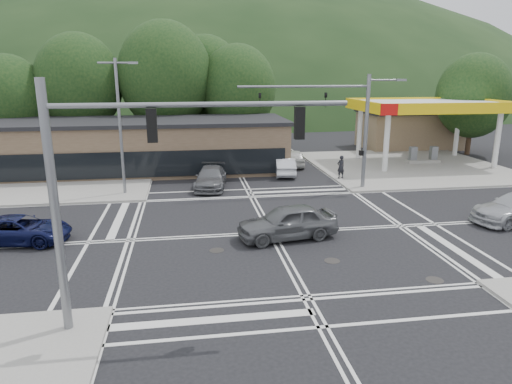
{
  "coord_description": "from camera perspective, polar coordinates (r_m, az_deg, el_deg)",
  "views": [
    {
      "loc": [
        -4.2,
        -22.09,
        8.15
      ],
      "look_at": [
        -0.34,
        3.15,
        1.4
      ],
      "focal_mm": 32.0,
      "sensor_mm": 36.0,
      "label": 1
    }
  ],
  "objects": [
    {
      "name": "tree_n_a",
      "position": [
        47.14,
        -21.23,
        12.61
      ],
      "size": [
        8.0,
        8.0,
        11.75
      ],
      "color": "#382619",
      "rests_on": "ground"
    },
    {
      "name": "signal_mast_ne",
      "position": [
        32.42,
        11.59,
        9.06
      ],
      "size": [
        11.65,
        0.3,
        8.0
      ],
      "color": "slate",
      "rests_on": "ground"
    },
    {
      "name": "car_blue_west",
      "position": [
        25.19,
        -27.44,
        -4.2
      ],
      "size": [
        5.04,
        2.8,
        1.34
      ],
      "primitive_type": "imported",
      "rotation": [
        0.0,
        0.0,
        1.45
      ],
      "color": "#0C1037",
      "rests_on": "ground"
    },
    {
      "name": "tree_n_b",
      "position": [
        46.13,
        -11.28,
        14.08
      ],
      "size": [
        9.0,
        9.0,
        12.98
      ],
      "color": "#382619",
      "rests_on": "ground"
    },
    {
      "name": "car_northbound",
      "position": [
        33.11,
        -5.67,
        1.81
      ],
      "size": [
        2.79,
        5.37,
        1.49
      ],
      "primitive_type": "imported",
      "rotation": [
        0.0,
        0.0,
        -0.14
      ],
      "color": "#56585B",
      "rests_on": "ground"
    },
    {
      "name": "ground",
      "position": [
        23.92,
        1.94,
        -5.12
      ],
      "size": [
        120.0,
        120.0,
        0.0
      ],
      "primitive_type": "plane",
      "color": "black",
      "rests_on": "ground"
    },
    {
      "name": "car_grey_center",
      "position": [
        22.95,
        3.92,
        -3.76
      ],
      "size": [
        5.3,
        2.81,
        1.72
      ],
      "primitive_type": "imported",
      "rotation": [
        0.0,
        0.0,
        -1.41
      ],
      "color": "#57595C",
      "rests_on": "ground"
    },
    {
      "name": "signal_mast_sw",
      "position": [
        14.39,
        -17.27,
        1.98
      ],
      "size": [
        9.14,
        0.28,
        8.0
      ],
      "color": "slate",
      "rests_on": "ground"
    },
    {
      "name": "pedestrian",
      "position": [
        35.83,
        10.56,
        3.11
      ],
      "size": [
        0.75,
        0.6,
        1.78
      ],
      "primitive_type": "imported",
      "rotation": [
        0.0,
        0.0,
        3.44
      ],
      "color": "black",
      "rests_on": "sidewalk_ne"
    },
    {
      "name": "car_queue_b",
      "position": [
        40.81,
        4.72,
        4.29
      ],
      "size": [
        2.3,
        4.51,
        1.47
      ],
      "primitive_type": "imported",
      "rotation": [
        0.0,
        0.0,
        3.01
      ],
      "color": "silver",
      "rests_on": "ground"
    },
    {
      "name": "tree_n_c",
      "position": [
        46.42,
        -2.32,
        12.74
      ],
      "size": [
        7.6,
        7.6,
        10.87
      ],
      "color": "#382619",
      "rests_on": "ground"
    },
    {
      "name": "commercial_row",
      "position": [
        39.76,
        -14.14,
        5.46
      ],
      "size": [
        24.0,
        8.0,
        4.0
      ],
      "primitive_type": "cube",
      "color": "brown",
      "rests_on": "ground"
    },
    {
      "name": "tree_ne",
      "position": [
        50.72,
        25.58,
        10.78
      ],
      "size": [
        7.2,
        7.2,
        9.99
      ],
      "color": "#382619",
      "rests_on": "ground"
    },
    {
      "name": "tree_n_d",
      "position": [
        47.84,
        -28.47,
        10.29
      ],
      "size": [
        6.8,
        6.8,
        9.76
      ],
      "color": "#382619",
      "rests_on": "ground"
    },
    {
      "name": "sidewalk_nw",
      "position": [
        39.47,
        -24.38,
        1.66
      ],
      "size": [
        16.0,
        16.0,
        0.15
      ],
      "primitive_type": "cube",
      "color": "gray",
      "rests_on": "ground"
    },
    {
      "name": "convenience_store",
      "position": [
        53.31,
        18.52,
        7.31
      ],
      "size": [
        10.0,
        6.0,
        3.8
      ],
      "primitive_type": "cube",
      "color": "#846B4F",
      "rests_on": "ground"
    },
    {
      "name": "car_queue_a",
      "position": [
        37.19,
        3.61,
        3.25
      ],
      "size": [
        2.1,
        4.54,
        1.44
      ],
      "primitive_type": "imported",
      "rotation": [
        0.0,
        0.0,
        3.01
      ],
      "color": "silver",
      "rests_on": "ground"
    },
    {
      "name": "hill_north",
      "position": [
        112.47,
        -6.65,
        10.55
      ],
      "size": [
        252.0,
        126.0,
        140.0
      ],
      "primitive_type": "ellipsoid",
      "color": "#1B3216",
      "rests_on": "ground"
    },
    {
      "name": "streetlight_nw",
      "position": [
        31.54,
        -16.58,
        8.56
      ],
      "size": [
        2.5,
        0.25,
        9.0
      ],
      "color": "slate",
      "rests_on": "ground"
    },
    {
      "name": "tree_n_e",
      "position": [
        50.15,
        -6.36,
        13.56
      ],
      "size": [
        8.4,
        8.4,
        11.98
      ],
      "color": "#382619",
      "rests_on": "ground"
    },
    {
      "name": "gas_station_canopy",
      "position": [
        43.69,
        20.65,
        9.79
      ],
      "size": [
        12.32,
        8.34,
        5.75
      ],
      "color": "silver",
      "rests_on": "ground"
    },
    {
      "name": "sidewalk_ne",
      "position": [
        42.54,
        18.34,
        3.1
      ],
      "size": [
        16.0,
        16.0,
        0.15
      ],
      "primitive_type": "cube",
      "color": "gray",
      "rests_on": "ground"
    }
  ]
}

